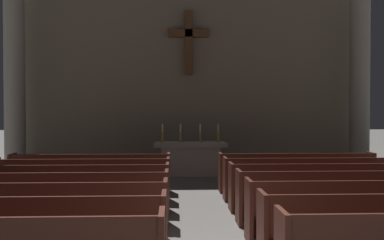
{
  "coord_description": "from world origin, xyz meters",
  "views": [
    {
      "loc": [
        -0.5,
        -4.59,
        1.99
      ],
      "look_at": [
        0.0,
        7.69,
        1.71
      ],
      "focal_mm": 41.67,
      "sensor_mm": 36.0,
      "label": 1
    }
  ],
  "objects_px": {
    "pew_right_row_6": "(309,178)",
    "candlestick_inner_left": "(180,136)",
    "pew_left_row_4": "(57,199)",
    "column_left_fourth": "(14,64)",
    "candlestick_outer_right": "(218,136)",
    "pew_right_row_5": "(325,186)",
    "pew_right_row_7": "(296,172)",
    "pew_left_row_2": "(14,232)",
    "candlestick_inner_right": "(200,136)",
    "pew_right_row_3": "(371,210)",
    "altar": "(190,158)",
    "column_right_fourth": "(360,65)",
    "pew_right_row_4": "(345,196)",
    "pew_left_row_3": "(39,213)",
    "pew_left_row_6": "(82,180)",
    "candlestick_outer_left": "(162,137)",
    "pew_left_row_7": "(91,173)",
    "pew_left_row_5": "(71,188)"
  },
  "relations": [
    {
      "from": "pew_left_row_3",
      "to": "pew_right_row_6",
      "type": "bearing_deg",
      "value": 31.8
    },
    {
      "from": "pew_right_row_6",
      "to": "altar",
      "type": "xyz_separation_m",
      "value": [
        -2.49,
        3.83,
        0.06
      ]
    },
    {
      "from": "column_right_fourth",
      "to": "pew_right_row_4",
      "type": "bearing_deg",
      "value": -114.81
    },
    {
      "from": "pew_left_row_2",
      "to": "candlestick_inner_right",
      "type": "distance_m",
      "value": 8.45
    },
    {
      "from": "pew_right_row_4",
      "to": "pew_right_row_7",
      "type": "distance_m",
      "value": 3.08
    },
    {
      "from": "pew_left_row_4",
      "to": "pew_right_row_5",
      "type": "height_order",
      "value": "same"
    },
    {
      "from": "pew_right_row_3",
      "to": "pew_right_row_6",
      "type": "bearing_deg",
      "value": 90.0
    },
    {
      "from": "candlestick_outer_left",
      "to": "candlestick_outer_right",
      "type": "bearing_deg",
      "value": 0.0
    },
    {
      "from": "pew_right_row_6",
      "to": "column_right_fourth",
      "type": "height_order",
      "value": "column_right_fourth"
    },
    {
      "from": "candlestick_inner_right",
      "to": "pew_right_row_3",
      "type": "bearing_deg",
      "value": -72.45
    },
    {
      "from": "pew_right_row_5",
      "to": "candlestick_outer_left",
      "type": "distance_m",
      "value": 5.94
    },
    {
      "from": "pew_right_row_6",
      "to": "column_left_fourth",
      "type": "xyz_separation_m",
      "value": [
        -7.92,
        4.31,
        2.93
      ]
    },
    {
      "from": "pew_left_row_3",
      "to": "pew_left_row_2",
      "type": "bearing_deg",
      "value": -90.0
    },
    {
      "from": "pew_left_row_3",
      "to": "pew_right_row_5",
      "type": "distance_m",
      "value": 5.38
    },
    {
      "from": "pew_left_row_6",
      "to": "pew_left_row_7",
      "type": "distance_m",
      "value": 1.03
    },
    {
      "from": "candlestick_outer_right",
      "to": "pew_right_row_5",
      "type": "bearing_deg",
      "value": -71.38
    },
    {
      "from": "altar",
      "to": "candlestick_inner_left",
      "type": "distance_m",
      "value": 0.72
    },
    {
      "from": "pew_right_row_7",
      "to": "pew_right_row_4",
      "type": "bearing_deg",
      "value": -90.0
    },
    {
      "from": "pew_right_row_7",
      "to": "candlestick_outer_left",
      "type": "height_order",
      "value": "candlestick_outer_left"
    },
    {
      "from": "pew_right_row_4",
      "to": "pew_right_row_6",
      "type": "relative_size",
      "value": 1.0
    },
    {
      "from": "pew_left_row_2",
      "to": "candlestick_outer_left",
      "type": "bearing_deg",
      "value": 78.35
    },
    {
      "from": "candlestick_inner_right",
      "to": "column_left_fourth",
      "type": "bearing_deg",
      "value": 175.27
    },
    {
      "from": "pew_left_row_5",
      "to": "pew_right_row_7",
      "type": "bearing_deg",
      "value": 22.45
    },
    {
      "from": "pew_right_row_6",
      "to": "pew_right_row_7",
      "type": "height_order",
      "value": "same"
    },
    {
      "from": "pew_left_row_6",
      "to": "altar",
      "type": "bearing_deg",
      "value": 57.01
    },
    {
      "from": "pew_right_row_7",
      "to": "candlestick_inner_left",
      "type": "xyz_separation_m",
      "value": [
        -2.79,
        2.8,
        0.71
      ]
    },
    {
      "from": "column_right_fourth",
      "to": "candlestick_inner_right",
      "type": "distance_m",
      "value": 5.61
    },
    {
      "from": "candlestick_outer_left",
      "to": "candlestick_inner_left",
      "type": "distance_m",
      "value": 0.55
    },
    {
      "from": "pew_left_row_5",
      "to": "pew_left_row_7",
      "type": "bearing_deg",
      "value": 90.0
    },
    {
      "from": "pew_left_row_2",
      "to": "pew_left_row_4",
      "type": "bearing_deg",
      "value": 90.0
    },
    {
      "from": "pew_left_row_5",
      "to": "pew_right_row_7",
      "type": "relative_size",
      "value": 1.0
    },
    {
      "from": "pew_right_row_6",
      "to": "candlestick_inner_left",
      "type": "distance_m",
      "value": 4.79
    },
    {
      "from": "pew_right_row_3",
      "to": "pew_right_row_5",
      "type": "relative_size",
      "value": 1.0
    },
    {
      "from": "pew_left_row_3",
      "to": "candlestick_outer_left",
      "type": "height_order",
      "value": "candlestick_outer_left"
    },
    {
      "from": "pew_right_row_6",
      "to": "pew_left_row_7",
      "type": "bearing_deg",
      "value": 168.32
    },
    {
      "from": "pew_left_row_4",
      "to": "candlestick_outer_right",
      "type": "distance_m",
      "value": 6.81
    },
    {
      "from": "pew_right_row_6",
      "to": "column_left_fourth",
      "type": "relative_size",
      "value": 0.54
    },
    {
      "from": "pew_right_row_7",
      "to": "candlestick_outer_right",
      "type": "bearing_deg",
      "value": 120.28
    },
    {
      "from": "pew_right_row_3",
      "to": "column_left_fourth",
      "type": "xyz_separation_m",
      "value": [
        -7.92,
        7.39,
        2.93
      ]
    },
    {
      "from": "pew_right_row_6",
      "to": "candlestick_inner_left",
      "type": "bearing_deg",
      "value": 126.03
    },
    {
      "from": "pew_left_row_6",
      "to": "pew_right_row_4",
      "type": "xyz_separation_m",
      "value": [
        4.98,
        -2.06,
        0.0
      ]
    },
    {
      "from": "column_left_fourth",
      "to": "column_right_fourth",
      "type": "bearing_deg",
      "value": 0.0
    },
    {
      "from": "pew_right_row_6",
      "to": "candlestick_inner_left",
      "type": "relative_size",
      "value": 6.74
    },
    {
      "from": "pew_right_row_5",
      "to": "candlestick_outer_right",
      "type": "xyz_separation_m",
      "value": [
        -1.64,
        4.86,
        0.71
      ]
    },
    {
      "from": "pew_right_row_7",
      "to": "altar",
      "type": "xyz_separation_m",
      "value": [
        -2.49,
        2.8,
        0.06
      ]
    },
    {
      "from": "pew_right_row_6",
      "to": "pew_right_row_7",
      "type": "xyz_separation_m",
      "value": [
        0.0,
        1.03,
        0.0
      ]
    },
    {
      "from": "candlestick_outer_left",
      "to": "candlestick_outer_right",
      "type": "height_order",
      "value": "same"
    },
    {
      "from": "pew_left_row_4",
      "to": "column_left_fourth",
      "type": "bearing_deg",
      "value": 114.81
    },
    {
      "from": "pew_right_row_6",
      "to": "candlestick_outer_right",
      "type": "distance_m",
      "value": 4.23
    },
    {
      "from": "pew_right_row_6",
      "to": "candlestick_outer_left",
      "type": "relative_size",
      "value": 6.74
    }
  ]
}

